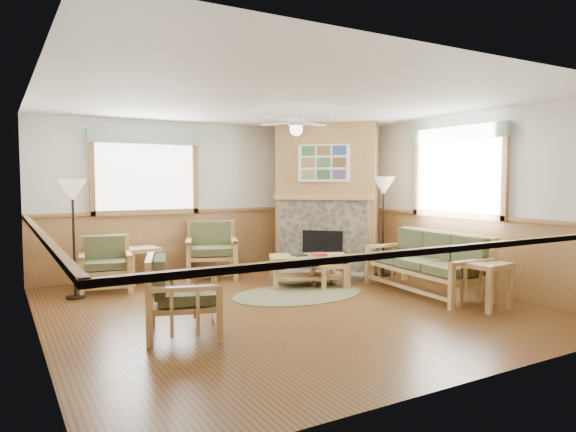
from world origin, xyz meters
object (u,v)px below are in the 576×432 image
floor_lamp_right (383,226)px  end_table_sofa (485,285)px  footstool (329,275)px  floor_lamp_left (74,239)px  end_table_chairs (141,265)px  coffee_table (309,271)px  armchair_back_left (106,264)px  armchair_left (184,295)px  sofa (425,263)px  armchair_back_right (212,250)px

floor_lamp_right → end_table_sofa: bearing=-98.7°
footstool → floor_lamp_left: (-3.55, 1.19, 0.66)m
end_table_chairs → floor_lamp_left: size_ratio=0.34×
coffee_table → floor_lamp_left: floor_lamp_left is taller
armchair_back_left → end_table_sofa: (4.10, -3.61, -0.11)m
armchair_left → end_table_sofa: size_ratio=1.42×
sofa → coffee_table: 1.79m
armchair_back_right → floor_lamp_left: size_ratio=0.56×
floor_lamp_right → sofa: bearing=-105.7°
armchair_back_left → footstool: size_ratio=1.87×
coffee_table → footstool: size_ratio=2.79×
sofa → end_table_sofa: 1.06m
armchair_left → end_table_sofa: 3.89m
footstool → floor_lamp_right: 1.61m
sofa → coffee_table: bearing=-132.5°
armchair_back_right → footstool: 2.15m
end_table_chairs → footstool: (2.45, -1.84, -0.10)m
armchair_left → footstool: armchair_left is taller
coffee_table → floor_lamp_left: size_ratio=0.72×
sofa → armchair_back_left: (-4.08, 2.56, -0.04)m
sofa → coffee_table: sofa is taller
armchair_back_right → end_table_chairs: 1.19m
floor_lamp_left → end_table_sofa: bearing=-35.7°
armchair_back_right → coffee_table: armchair_back_right is taller
end_table_chairs → footstool: 3.06m
armchair_left → end_table_chairs: 3.11m
coffee_table → footstool: (0.20, -0.26, -0.05)m
footstool → armchair_back_right: bearing=126.7°
end_table_sofa → floor_lamp_right: bearing=81.3°
end_table_sofa → floor_lamp_left: size_ratio=0.36×
sofa → armchair_back_left: sofa is taller
sofa → armchair_back_left: bearing=-117.4°
armchair_back_right → end_table_sofa: (2.30, -3.81, -0.17)m
armchair_back_left → sofa: bearing=-22.7°
armchair_back_left → armchair_left: bearing=-74.2°
end_table_chairs → floor_lamp_left: floor_lamp_left is taller
coffee_table → floor_lamp_left: bearing=-173.7°
sofa → coffee_table: (-1.21, 1.31, -0.21)m
armchair_back_right → floor_lamp_left: floor_lamp_left is taller
sofa → armchair_left: bearing=-82.2°
armchair_back_right → armchair_back_left: bearing=-153.4°
armchair_left → floor_lamp_right: floor_lamp_right is taller
armchair_back_right → footstool: size_ratio=2.17×
end_table_sofa → end_table_chairs: bearing=131.5°
armchair_left → coffee_table: 2.98m
armchair_back_right → footstool: armchair_back_right is taller
armchair_back_right → footstool: (1.27, -1.71, -0.29)m
armchair_back_right → armchair_left: size_ratio=1.10×
coffee_table → sofa: bearing=-25.4°
end_table_chairs → armchair_back_left: bearing=-152.1°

